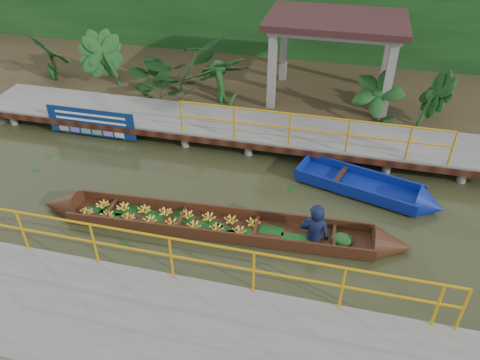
# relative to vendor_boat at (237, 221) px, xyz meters

# --- Properties ---
(ground) EXTENTS (80.00, 80.00, 0.00)m
(ground) POSITION_rel_vendor_boat_xyz_m (-1.51, 0.76, -0.32)
(ground) COLOR #303319
(ground) RESTS_ON ground
(land_strip) EXTENTS (30.00, 8.00, 0.45)m
(land_strip) POSITION_rel_vendor_boat_xyz_m (-1.51, 8.26, -0.10)
(land_strip) COLOR #362B1B
(land_strip) RESTS_ON ground
(far_dock) EXTENTS (16.00, 2.06, 1.66)m
(far_dock) POSITION_rel_vendor_boat_xyz_m (-1.49, 4.19, 0.16)
(far_dock) COLOR slate
(far_dock) RESTS_ON ground
(near_dock) EXTENTS (18.00, 2.40, 1.73)m
(near_dock) POSITION_rel_vendor_boat_xyz_m (-0.51, -3.44, -0.02)
(near_dock) COLOR slate
(near_dock) RESTS_ON ground
(pavilion) EXTENTS (4.40, 3.00, 3.00)m
(pavilion) POSITION_rel_vendor_boat_xyz_m (1.49, 7.06, 2.50)
(pavilion) COLOR slate
(pavilion) RESTS_ON ground
(foliage_backdrop) EXTENTS (30.00, 0.80, 4.00)m
(foliage_backdrop) POSITION_rel_vendor_boat_xyz_m (-1.51, 10.76, 1.68)
(foliage_backdrop) COLOR #123A15
(foliage_backdrop) RESTS_ON ground
(vendor_boat) EXTENTS (9.08, 1.40, 2.32)m
(vendor_boat) POSITION_rel_vendor_boat_xyz_m (0.00, 0.00, 0.00)
(vendor_boat) COLOR #35190E
(vendor_boat) RESTS_ON ground
(moored_blue_boat) EXTENTS (3.94, 1.99, 0.91)m
(moored_blue_boat) POSITION_rel_vendor_boat_xyz_m (3.63, 2.14, -0.16)
(moored_blue_boat) COLOR navy
(moored_blue_boat) RESTS_ON ground
(blue_banner) EXTENTS (2.92, 0.04, 0.91)m
(blue_banner) POSITION_rel_vendor_boat_xyz_m (-5.49, 3.24, 0.24)
(blue_banner) COLOR navy
(blue_banner) RESTS_ON ground
(tropical_plants) EXTENTS (14.41, 1.41, 1.76)m
(tropical_plants) POSITION_rel_vendor_boat_xyz_m (-2.20, 6.06, 1.01)
(tropical_plants) COLOR #123A15
(tropical_plants) RESTS_ON ground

